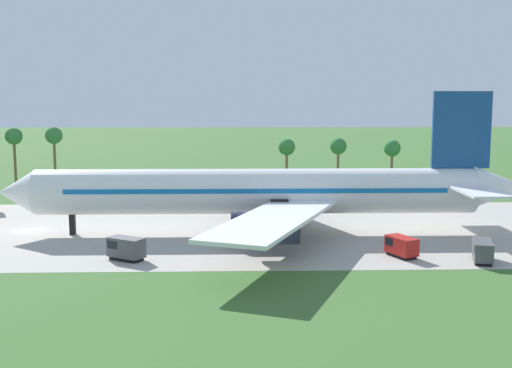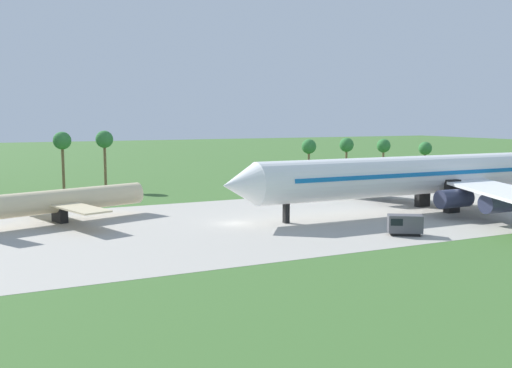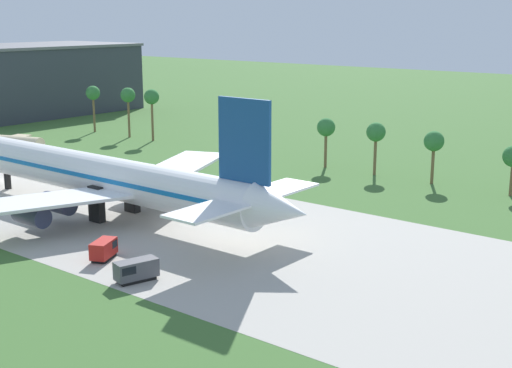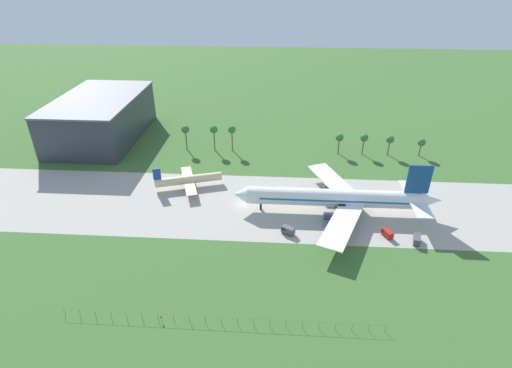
{
  "view_description": "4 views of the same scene",
  "coord_description": "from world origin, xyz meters",
  "px_view_note": "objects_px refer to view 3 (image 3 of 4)",
  "views": [
    {
      "loc": [
        29.56,
        -89.45,
        18.84
      ],
      "look_at": [
        32.02,
        -2.76,
        6.9
      ],
      "focal_mm": 45.0,
      "sensor_mm": 36.0,
      "label": 1
    },
    {
      "loc": [
        -31.59,
        -73.7,
        15.09
      ],
      "look_at": [
        2.11,
        -2.76,
        5.9
      ],
      "focal_mm": 40.0,
      "sensor_mm": 36.0,
      "label": 2
    },
    {
      "loc": [
        115.36,
        -69.79,
        29.26
      ],
      "look_at": [
        61.93,
        -2.76,
        8.98
      ],
      "focal_mm": 50.0,
      "sensor_mm": 36.0,
      "label": 3
    },
    {
      "loc": [
        13.13,
        -123.39,
        78.97
      ],
      "look_at": [
        4.65,
        5.0,
        6.0
      ],
      "focal_mm": 28.0,
      "sensor_mm": 36.0,
      "label": 4
    }
  ],
  "objects_px": {
    "jet_airliner": "(108,177)",
    "catering_van": "(104,249)",
    "fuel_truck": "(135,270)",
    "terminal_building": "(29,79)"
  },
  "relations": [
    {
      "from": "fuel_truck",
      "to": "terminal_building",
      "type": "relative_size",
      "value": 0.09
    },
    {
      "from": "jet_airliner",
      "to": "catering_van",
      "type": "relative_size",
      "value": 16.23
    },
    {
      "from": "jet_airliner",
      "to": "catering_van",
      "type": "distance_m",
      "value": 20.63
    },
    {
      "from": "jet_airliner",
      "to": "fuel_truck",
      "type": "relative_size",
      "value": 13.83
    },
    {
      "from": "jet_airliner",
      "to": "terminal_building",
      "type": "relative_size",
      "value": 1.18
    },
    {
      "from": "jet_airliner",
      "to": "fuel_truck",
      "type": "height_order",
      "value": "jet_airliner"
    },
    {
      "from": "catering_van",
      "to": "terminal_building",
      "type": "relative_size",
      "value": 0.07
    },
    {
      "from": "fuel_truck",
      "to": "terminal_building",
      "type": "bearing_deg",
      "value": 149.81
    },
    {
      "from": "fuel_truck",
      "to": "catering_van",
      "type": "xyz_separation_m",
      "value": [
        -8.69,
        2.76,
        -0.03
      ]
    },
    {
      "from": "catering_van",
      "to": "terminal_building",
      "type": "xyz_separation_m",
      "value": [
        -124.42,
        74.69,
        9.08
      ]
    }
  ]
}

